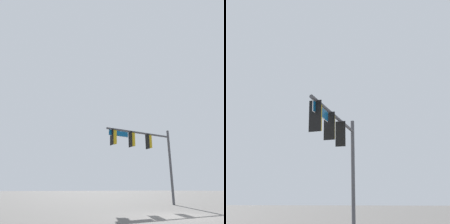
# 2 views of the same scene
# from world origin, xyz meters

# --- Properties ---
(signal_pole_near) EXTENTS (6.58, 0.80, 6.45)m
(signal_pole_near) POSITION_xyz_m (-3.51, -6.23, 4.73)
(signal_pole_near) COLOR #47474C
(signal_pole_near) RESTS_ON ground_plane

